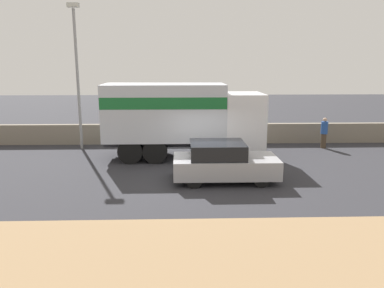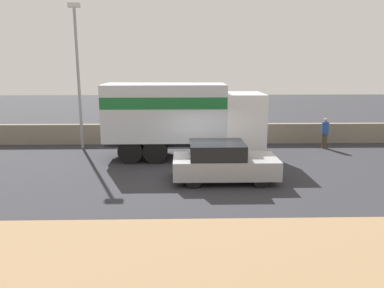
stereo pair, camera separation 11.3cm
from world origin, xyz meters
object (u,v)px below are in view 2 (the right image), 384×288
Objects in this scene: street_lamp at (78,67)px; box_truck at (181,115)px; pedestrian at (325,133)px; car_hatchback at (223,162)px.

box_truck is at bearing -22.65° from street_lamp.
street_lamp is at bearing 157.35° from box_truck.
street_lamp reaches higher than pedestrian.
box_truck is at bearing 113.55° from car_hatchback.
car_hatchback is at bearing -40.42° from street_lamp.
street_lamp is 5.99m from box_truck.
street_lamp is 9.48m from car_hatchback.
street_lamp is 13.06m from pedestrian.
car_hatchback is at bearing -137.31° from pedestrian.
street_lamp is at bearing 178.65° from pedestrian.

